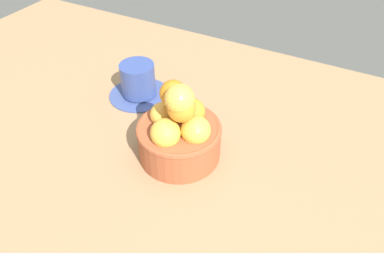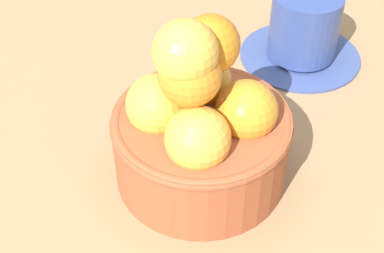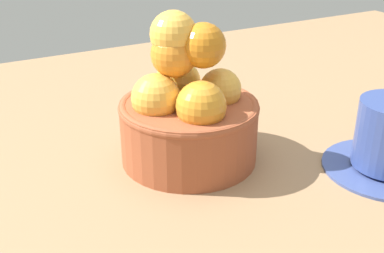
{
  "view_description": "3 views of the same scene",
  "coord_description": "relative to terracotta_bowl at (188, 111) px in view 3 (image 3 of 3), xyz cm",
  "views": [
    {
      "loc": [
        -24.26,
        40.76,
        46.48
      ],
      "look_at": [
        -1.4,
        -2.03,
        5.55
      ],
      "focal_mm": 34.72,
      "sensor_mm": 36.0,
      "label": 1
    },
    {
      "loc": [
        -32.82,
        2.41,
        35.52
      ],
      "look_at": [
        0.6,
        0.71,
        4.96
      ],
      "focal_mm": 52.52,
      "sensor_mm": 36.0,
      "label": 2
    },
    {
      "loc": [
        -21.91,
        -40.92,
        25.65
      ],
      "look_at": [
        -0.53,
        -1.65,
        4.55
      ],
      "focal_mm": 46.13,
      "sensor_mm": 36.0,
      "label": 3
    }
  ],
  "objects": [
    {
      "name": "ground_plane",
      "position": [
        0.1,
        -0.09,
        -7.71
      ],
      "size": [
        150.27,
        87.75,
        4.41
      ],
      "primitive_type": "cube",
      "color": "#997551"
    },
    {
      "name": "terracotta_bowl",
      "position": [
        0.0,
        0.0,
        0.0
      ],
      "size": [
        14.47,
        14.47,
        15.7
      ],
      "color": "#9E4C2D",
      "rests_on": "ground_plane"
    }
  ]
}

